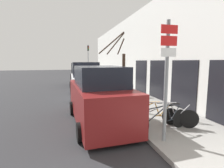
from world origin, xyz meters
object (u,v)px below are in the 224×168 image
parked_car_1 (85,82)px  bicycle_2 (148,114)px  signpost (166,76)px  bicycle_0 (161,121)px  bicycle_1 (163,116)px  pedestrian_near (130,82)px  street_tree (122,75)px  traffic_light (88,57)px  parked_car_2 (80,75)px  parked_car_0 (99,98)px

parked_car_1 → bicycle_2: bearing=-74.1°
signpost → bicycle_0: bearing=67.5°
bicycle_1 → pedestrian_near: size_ratio=1.40×
street_tree → bicycle_2: bearing=-81.4°
bicycle_0 → bicycle_2: 0.84m
signpost → traffic_light: (0.08, 18.80, 0.93)m
parked_car_2 → street_tree: street_tree is taller
signpost → parked_car_0: size_ratio=0.73×
street_tree → traffic_light: (0.25, 15.18, 1.18)m
parked_car_1 → parked_car_2: bearing=89.9°
parked_car_0 → bicycle_1: bearing=-34.3°
parked_car_2 → pedestrian_near: parked_car_2 is taller
parked_car_1 → street_tree: size_ratio=1.26×
bicycle_2 → parked_car_2: parked_car_2 is taller
signpost → pedestrian_near: 6.97m
bicycle_2 → parked_car_2: size_ratio=0.48×
signpost → parked_car_1: size_ratio=0.75×
bicycle_1 → pedestrian_near: (0.87, 5.69, 0.54)m
parked_car_0 → traffic_light: 16.63m
parked_car_0 → traffic_light: (1.63, 16.44, 1.96)m
bicycle_2 → bicycle_0: bearing=-153.0°
bicycle_1 → signpost: bearing=177.9°
bicycle_2 → parked_car_1: size_ratio=0.46×
traffic_light → parked_car_1: bearing=-98.4°
signpost → bicycle_1: size_ratio=1.57×
parked_car_1 → traffic_light: traffic_light is taller
parked_car_1 → parked_car_2: size_ratio=1.05×
parked_car_1 → pedestrian_near: bearing=-18.1°
parked_car_0 → traffic_light: size_ratio=1.08×
bicycle_2 → traffic_light: traffic_light is taller
traffic_light → signpost: bearing=-90.2°
bicycle_2 → parked_car_1: bearing=36.4°
street_tree → bicycle_1: bearing=-73.8°
signpost → bicycle_0: 1.68m
pedestrian_near → bicycle_1: bearing=96.4°
bicycle_1 → traffic_light: 17.92m
bicycle_1 → parked_car_1: 7.06m
bicycle_1 → traffic_light: size_ratio=0.50×
bicycle_0 → bicycle_2: (-0.08, 0.84, -0.02)m
parked_car_0 → pedestrian_near: 5.30m
signpost → bicycle_2: 2.13m
street_tree → traffic_light: size_ratio=0.84×
bicycle_2 → pedestrian_near: bearing=7.9°
signpost → traffic_light: traffic_light is taller
bicycle_2 → street_tree: (-0.33, 2.20, 1.33)m
parked_car_0 → signpost: bearing=-59.4°
bicycle_1 → parked_car_1: bearing=43.7°
bicycle_0 → bicycle_1: size_ratio=1.05×
signpost → bicycle_2: signpost is taller
traffic_light → parked_car_2: bearing=-106.7°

